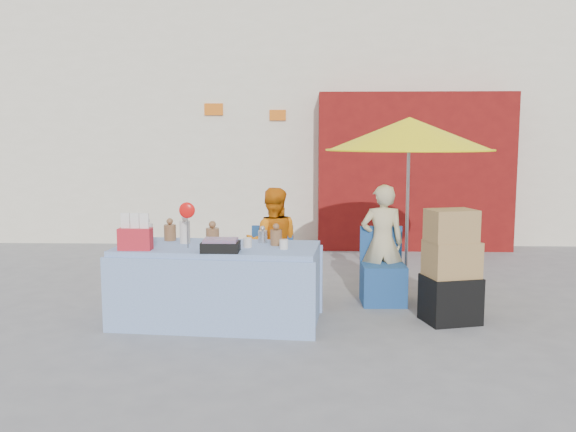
{
  "coord_description": "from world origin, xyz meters",
  "views": [
    {
      "loc": [
        0.45,
        -6.05,
        1.84
      ],
      "look_at": [
        0.21,
        0.6,
        1.0
      ],
      "focal_mm": 38.0,
      "sensor_mm": 36.0,
      "label": 1
    }
  ],
  "objects_px": {
    "chair_right": "(383,281)",
    "box_stack": "(451,271)",
    "market_table": "(217,283)",
    "umbrella": "(409,135)",
    "chair_left": "(272,280)",
    "vendor_orange": "(273,244)",
    "vendor_beige": "(382,243)"
  },
  "relations": [
    {
      "from": "vendor_orange",
      "to": "market_table",
      "type": "bearing_deg",
      "value": 59.55
    },
    {
      "from": "market_table",
      "to": "umbrella",
      "type": "bearing_deg",
      "value": 32.55
    },
    {
      "from": "market_table",
      "to": "chair_left",
      "type": "bearing_deg",
      "value": 62.4
    },
    {
      "from": "umbrella",
      "to": "box_stack",
      "type": "distance_m",
      "value": 1.7
    },
    {
      "from": "market_table",
      "to": "chair_left",
      "type": "xyz_separation_m",
      "value": [
        0.5,
        0.78,
        -0.15
      ]
    },
    {
      "from": "box_stack",
      "to": "chair_left",
      "type": "bearing_deg",
      "value": 159.24
    },
    {
      "from": "chair_right",
      "to": "box_stack",
      "type": "relative_size",
      "value": 0.74
    },
    {
      "from": "market_table",
      "to": "box_stack",
      "type": "distance_m",
      "value": 2.35
    },
    {
      "from": "vendor_beige",
      "to": "umbrella",
      "type": "xyz_separation_m",
      "value": [
        0.3,
        0.15,
        1.22
      ]
    },
    {
      "from": "market_table",
      "to": "chair_right",
      "type": "xyz_separation_m",
      "value": [
        1.75,
        0.78,
        -0.15
      ]
    },
    {
      "from": "vendor_orange",
      "to": "umbrella",
      "type": "distance_m",
      "value": 1.99
    },
    {
      "from": "chair_right",
      "to": "vendor_beige",
      "type": "bearing_deg",
      "value": 88.06
    },
    {
      "from": "market_table",
      "to": "chair_left",
      "type": "height_order",
      "value": "market_table"
    },
    {
      "from": "vendor_beige",
      "to": "umbrella",
      "type": "bearing_deg",
      "value": -155.17
    },
    {
      "from": "vendor_orange",
      "to": "box_stack",
      "type": "distance_m",
      "value": 2.03
    },
    {
      "from": "chair_left",
      "to": "box_stack",
      "type": "xyz_separation_m",
      "value": [
        1.84,
        -0.7,
        0.27
      ]
    },
    {
      "from": "umbrella",
      "to": "market_table",
      "type": "bearing_deg",
      "value": -152.5
    },
    {
      "from": "chair_left",
      "to": "umbrella",
      "type": "relative_size",
      "value": 0.41
    },
    {
      "from": "vendor_orange",
      "to": "box_stack",
      "type": "bearing_deg",
      "value": 153.94
    },
    {
      "from": "vendor_beige",
      "to": "market_table",
      "type": "bearing_deg",
      "value": 25.92
    },
    {
      "from": "vendor_orange",
      "to": "vendor_beige",
      "type": "relative_size",
      "value": 0.97
    },
    {
      "from": "chair_right",
      "to": "box_stack",
      "type": "height_order",
      "value": "box_stack"
    },
    {
      "from": "vendor_orange",
      "to": "chair_right",
      "type": "bearing_deg",
      "value": 172.13
    },
    {
      "from": "box_stack",
      "to": "umbrella",
      "type": "bearing_deg",
      "value": 106.57
    },
    {
      "from": "chair_right",
      "to": "vendor_orange",
      "type": "height_order",
      "value": "vendor_orange"
    },
    {
      "from": "vendor_orange",
      "to": "box_stack",
      "type": "height_order",
      "value": "vendor_orange"
    },
    {
      "from": "chair_right",
      "to": "vendor_orange",
      "type": "bearing_deg",
      "value": 172.13
    },
    {
      "from": "market_table",
      "to": "umbrella",
      "type": "xyz_separation_m",
      "value": [
        2.05,
        1.07,
        1.49
      ]
    },
    {
      "from": "market_table",
      "to": "vendor_beige",
      "type": "bearing_deg",
      "value": 32.71
    },
    {
      "from": "vendor_orange",
      "to": "umbrella",
      "type": "relative_size",
      "value": 0.62
    },
    {
      "from": "market_table",
      "to": "vendor_orange",
      "type": "relative_size",
      "value": 1.63
    },
    {
      "from": "umbrella",
      "to": "box_stack",
      "type": "xyz_separation_m",
      "value": [
        0.29,
        -0.98,
        -1.36
      ]
    }
  ]
}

